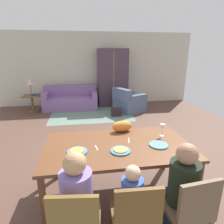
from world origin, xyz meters
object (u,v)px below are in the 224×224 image
at_px(dining_chair_man, 76,223).
at_px(person_child, 131,207).
at_px(plate_near_woman, 159,145).
at_px(armchair, 128,102).
at_px(handbag, 116,112).
at_px(plate_near_man, 77,152).
at_px(armoire, 113,78).
at_px(book_upper, 36,94).
at_px(couch, 71,100).
at_px(side_table, 32,101).
at_px(plate_near_child, 120,151).
at_px(dining_chair_woman, 190,209).
at_px(person_woman, 180,194).
at_px(cat, 122,126).
at_px(person_man, 78,206).
at_px(wine_glass, 163,128).
at_px(table_lamp, 30,83).
at_px(dining_table, 118,149).
at_px(dining_chair_child, 135,216).
at_px(book_lower, 38,95).

xyz_separation_m(dining_chair_man, person_child, (0.54, 0.17, -0.06)).
relative_size(plate_near_woman, armchair, 0.22).
bearing_deg(handbag, dining_chair_man, -104.53).
bearing_deg(plate_near_man, handbag, 72.61).
xyz_separation_m(armoire, book_upper, (-2.68, -0.54, -0.43)).
bearing_deg(person_child, couch, 99.18).
relative_size(plate_near_woman, side_table, 0.43).
bearing_deg(dining_chair_man, plate_near_child, 53.56).
xyz_separation_m(plate_near_child, dining_chair_woman, (0.54, -0.73, -0.28)).
bearing_deg(armoire, person_woman, -91.87).
distance_m(cat, armoire, 4.51).
height_order(person_child, dining_chair_woman, person_child).
bearing_deg(cat, armchair, 65.42).
bearing_deg(couch, handbag, -38.20).
relative_size(plate_near_child, dining_chair_man, 0.29).
distance_m(dining_chair_man, side_table, 5.53).
distance_m(dining_chair_woman, handbag, 4.41).
xyz_separation_m(armoire, handbag, (-0.11, -1.43, -0.92)).
xyz_separation_m(plate_near_child, person_man, (-0.52, -0.55, -0.26)).
xyz_separation_m(plate_near_woman, couch, (-1.40, 4.75, -0.47)).
bearing_deg(wine_glass, dining_chair_man, -138.47).
xyz_separation_m(person_woman, cat, (-0.37, 1.18, 0.33)).
relative_size(person_man, armchair, 0.97).
bearing_deg(table_lamp, handbag, -18.24).
relative_size(cat, book_upper, 1.45).
relative_size(table_lamp, book_upper, 2.45).
xyz_separation_m(plate_near_woman, side_table, (-2.66, 4.49, -0.39)).
distance_m(plate_near_man, wine_glass, 1.26).
relative_size(dining_chair_woman, armoire, 0.41).
bearing_deg(dining_chair_man, dining_table, 59.38).
bearing_deg(person_man, wine_glass, 36.93).
height_order(plate_near_child, dining_chair_woman, dining_chair_woman).
height_order(plate_near_child, dining_chair_child, dining_chair_child).
relative_size(plate_near_child, book_lower, 1.14).
distance_m(couch, side_table, 1.29).
bearing_deg(dining_chair_man, book_upper, 105.18).
bearing_deg(table_lamp, side_table, 0.00).
distance_m(wine_glass, dining_chair_child, 1.35).
xyz_separation_m(cat, table_lamp, (-2.28, 3.94, 0.16)).
height_order(dining_chair_man, person_child, person_child).
height_order(dining_chair_woman, armchair, dining_chair_woman).
relative_size(dining_chair_child, book_upper, 3.95).
bearing_deg(dining_chair_child, side_table, 111.85).
xyz_separation_m(dining_chair_man, book_upper, (-1.43, 5.29, 0.13)).
height_order(side_table, book_lower, book_lower).
bearing_deg(person_woman, dining_chair_man, -170.66).
xyz_separation_m(dining_chair_child, person_woman, (0.53, 0.18, 0.02)).
relative_size(plate_near_child, table_lamp, 0.46).
height_order(wine_glass, table_lamp, table_lamp).
height_order(person_woman, handbag, person_woman).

